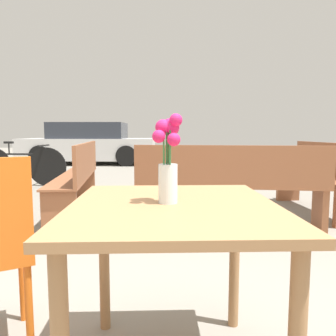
# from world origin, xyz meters

# --- Properties ---
(table_front) EXTENTS (0.79, 0.87, 0.71)m
(table_front) POSITION_xyz_m (0.00, 0.00, 0.60)
(table_front) COLOR #9E7047
(table_front) RESTS_ON ground_plane
(flower_vase) EXTENTS (0.11, 0.12, 0.33)m
(flower_vase) POSITION_xyz_m (-0.02, 0.02, 0.87)
(flower_vase) COLOR silver
(flower_vase) RESTS_ON table_front
(bench_near) EXTENTS (0.51, 1.51, 0.85)m
(bench_near) POSITION_xyz_m (1.84, 2.77, 0.45)
(bench_near) COLOR brown
(bench_near) RESTS_ON ground_plane
(bench_middle) EXTENTS (0.60, 1.93, 0.85)m
(bench_middle) POSITION_xyz_m (-1.08, 2.71, 0.47)
(bench_middle) COLOR brown
(bench_middle) RESTS_ON ground_plane
(bench_far) EXTENTS (1.91, 0.59, 0.85)m
(bench_far) POSITION_xyz_m (0.59, 2.00, 0.47)
(bench_far) COLOR brown
(bench_far) RESTS_ON ground_plane
(bicycle) EXTENTS (1.72, 0.44, 0.81)m
(bicycle) POSITION_xyz_m (-2.73, 4.75, 0.37)
(bicycle) COLOR black
(bicycle) RESTS_ON ground_plane
(parked_car) EXTENTS (4.05, 1.77, 1.27)m
(parked_car) POSITION_xyz_m (-2.48, 9.06, 0.61)
(parked_car) COLOR silver
(parked_car) RESTS_ON ground_plane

